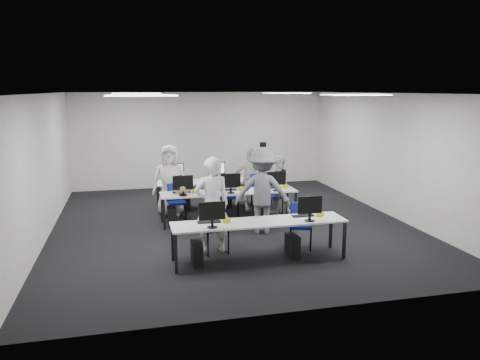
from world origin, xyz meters
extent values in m
plane|color=black|center=(0.00, 0.00, 0.00)|extent=(9.00, 9.00, 0.00)
plane|color=white|center=(0.00, 0.00, 3.00)|extent=(9.00, 9.00, 0.00)
cube|color=beige|center=(0.00, 4.50, 1.50)|extent=(8.00, 0.02, 3.00)
cube|color=beige|center=(0.00, -4.50, 1.50)|extent=(8.00, 0.02, 3.00)
cube|color=beige|center=(-4.00, 0.00, 1.50)|extent=(0.02, 9.00, 3.00)
cube|color=beige|center=(4.00, 0.00, 1.50)|extent=(0.02, 9.00, 3.00)
cube|color=white|center=(-2.00, -2.00, 2.98)|extent=(1.20, 0.60, 0.02)
cube|color=white|center=(2.00, -2.00, 2.98)|extent=(1.20, 0.60, 0.02)
cube|color=white|center=(-2.00, 2.00, 2.98)|extent=(1.20, 0.60, 0.02)
cube|color=white|center=(2.00, 2.00, 2.98)|extent=(1.20, 0.60, 0.02)
cube|color=silver|center=(0.00, -2.40, 0.71)|extent=(3.20, 0.70, 0.03)
cube|color=black|center=(-1.55, -2.70, 0.35)|extent=(0.05, 0.05, 0.70)
cube|color=black|center=(-1.55, -2.10, 0.35)|extent=(0.05, 0.05, 0.70)
cube|color=black|center=(1.55, -2.70, 0.35)|extent=(0.05, 0.05, 0.70)
cube|color=black|center=(1.55, -2.10, 0.35)|extent=(0.05, 0.05, 0.70)
cube|color=silver|center=(0.00, 0.20, 0.71)|extent=(3.20, 0.70, 0.03)
cube|color=black|center=(-1.55, -0.10, 0.35)|extent=(0.05, 0.05, 0.70)
cube|color=black|center=(-1.55, 0.50, 0.35)|extent=(0.05, 0.05, 0.70)
cube|color=black|center=(1.55, -0.10, 0.35)|extent=(0.05, 0.05, 0.70)
cube|color=black|center=(1.55, 0.50, 0.35)|extent=(0.05, 0.05, 0.70)
cube|color=silver|center=(0.00, 1.60, 0.71)|extent=(3.20, 0.70, 0.03)
cube|color=black|center=(-1.55, 1.30, 0.35)|extent=(0.05, 0.05, 0.70)
cube|color=black|center=(-1.55, 1.90, 0.35)|extent=(0.05, 0.05, 0.70)
cube|color=black|center=(1.55, 1.30, 0.35)|extent=(0.05, 0.05, 0.70)
cube|color=black|center=(1.55, 1.90, 0.35)|extent=(0.05, 0.05, 0.70)
cube|color=#0C32A4|center=(-0.90, -2.58, 1.03)|extent=(0.46, 0.04, 0.32)
cube|color=black|center=(-0.90, -2.26, 0.74)|extent=(0.42, 0.14, 0.02)
ellipsoid|color=black|center=(-0.60, -2.26, 0.75)|extent=(0.07, 0.10, 0.04)
cube|color=black|center=(-1.15, -2.40, 0.21)|extent=(0.18, 0.40, 0.42)
cube|color=white|center=(0.90, -2.58, 1.03)|extent=(0.46, 0.04, 0.32)
cube|color=black|center=(0.90, -2.26, 0.74)|extent=(0.42, 0.14, 0.02)
ellipsoid|color=black|center=(1.20, -2.26, 0.75)|extent=(0.07, 0.10, 0.04)
cube|color=black|center=(0.65, -2.40, 0.21)|extent=(0.18, 0.40, 0.42)
cube|color=white|center=(-1.10, 0.02, 1.03)|extent=(0.46, 0.04, 0.32)
cube|color=black|center=(-1.10, 0.34, 0.74)|extent=(0.42, 0.14, 0.02)
ellipsoid|color=black|center=(-0.80, 0.34, 0.75)|extent=(0.07, 0.10, 0.04)
cube|color=black|center=(-1.35, 0.20, 0.21)|extent=(0.18, 0.40, 0.42)
cube|color=white|center=(0.00, 0.02, 1.03)|extent=(0.46, 0.04, 0.32)
cube|color=black|center=(0.00, 0.34, 0.74)|extent=(0.42, 0.14, 0.02)
ellipsoid|color=black|center=(0.30, 0.34, 0.75)|extent=(0.07, 0.10, 0.04)
cube|color=black|center=(-0.25, 0.20, 0.21)|extent=(0.18, 0.40, 0.42)
cube|color=white|center=(1.10, 0.02, 1.03)|extent=(0.46, 0.04, 0.32)
cube|color=black|center=(1.10, 0.34, 0.74)|extent=(0.42, 0.14, 0.02)
ellipsoid|color=black|center=(1.40, 0.34, 0.75)|extent=(0.07, 0.10, 0.04)
cube|color=black|center=(0.85, 0.20, 0.21)|extent=(0.18, 0.40, 0.42)
cube|color=white|center=(-1.10, 1.78, 1.03)|extent=(0.46, 0.04, 0.32)
cube|color=black|center=(-1.10, 1.46, 0.74)|extent=(0.42, 0.14, 0.02)
ellipsoid|color=black|center=(-1.40, 1.46, 0.75)|extent=(0.07, 0.10, 0.04)
cube|color=black|center=(-0.85, 1.60, 0.21)|extent=(0.18, 0.40, 0.42)
cube|color=white|center=(0.00, 1.78, 1.03)|extent=(0.46, 0.04, 0.32)
cube|color=black|center=(0.00, 1.46, 0.74)|extent=(0.42, 0.14, 0.02)
ellipsoid|color=black|center=(-0.30, 1.46, 0.75)|extent=(0.07, 0.10, 0.04)
cube|color=black|center=(0.25, 1.60, 0.21)|extent=(0.18, 0.40, 0.42)
cube|color=white|center=(1.10, 1.78, 1.03)|extent=(0.46, 0.04, 0.32)
cube|color=black|center=(1.10, 1.46, 0.74)|extent=(0.42, 0.14, 0.02)
ellipsoid|color=black|center=(0.80, 1.46, 0.75)|extent=(0.07, 0.10, 0.04)
cube|color=black|center=(1.35, 1.60, 0.21)|extent=(0.18, 0.40, 0.42)
cube|color=#15118A|center=(-0.73, -1.78, 0.48)|extent=(0.54, 0.52, 0.06)
cube|color=#15118A|center=(-0.77, -1.57, 0.75)|extent=(0.44, 0.14, 0.38)
cube|color=#15118A|center=(0.99, -1.94, 0.45)|extent=(0.54, 0.53, 0.06)
cube|color=#15118A|center=(1.05, -1.75, 0.70)|extent=(0.40, 0.19, 0.35)
cube|color=#15118A|center=(-1.18, 0.65, 0.43)|extent=(0.42, 0.40, 0.06)
cube|color=#15118A|center=(-1.18, 0.84, 0.67)|extent=(0.39, 0.06, 0.33)
cube|color=#15118A|center=(0.14, 0.79, 0.48)|extent=(0.55, 0.53, 0.06)
cube|color=#15118A|center=(0.19, 0.99, 0.75)|extent=(0.44, 0.15, 0.37)
cube|color=#15118A|center=(1.22, 0.66, 0.43)|extent=(0.45, 0.43, 0.06)
cube|color=#15118A|center=(1.20, 0.85, 0.68)|extent=(0.40, 0.08, 0.34)
cube|color=#15118A|center=(-1.22, 0.96, 0.45)|extent=(0.48, 0.46, 0.06)
cube|color=#15118A|center=(-1.19, 0.77, 0.70)|extent=(0.41, 0.10, 0.35)
cube|color=#15118A|center=(-0.03, 1.01, 0.47)|extent=(0.50, 0.48, 0.06)
cube|color=#15118A|center=(-0.05, 0.81, 0.74)|extent=(0.44, 0.10, 0.37)
cube|color=#15118A|center=(0.99, 1.07, 0.50)|extent=(0.60, 0.59, 0.07)
cube|color=#15118A|center=(0.92, 0.86, 0.79)|extent=(0.45, 0.19, 0.39)
ellipsoid|color=#97804E|center=(-1.11, 0.12, 0.90)|extent=(0.41, 0.27, 0.33)
imported|color=#B9B9AE|center=(-0.76, -1.80, 0.93)|extent=(0.71, 0.49, 1.86)
imported|color=#B9B9AE|center=(1.35, 0.66, 0.74)|extent=(0.77, 0.63, 1.48)
imported|color=#B9B9AE|center=(-1.30, 1.05, 0.88)|extent=(0.94, 0.69, 1.77)
imported|color=#B9B9AE|center=(0.76, 1.12, 0.83)|extent=(0.99, 0.46, 1.65)
imported|color=slate|center=(0.52, -0.82, 0.93)|extent=(1.35, 1.03, 1.86)
cube|color=black|center=(0.57, -0.65, 1.92)|extent=(0.19, 0.21, 0.10)
camera|label=1|loc=(-2.25, -10.28, 3.09)|focal=35.00mm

